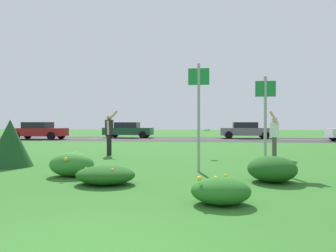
# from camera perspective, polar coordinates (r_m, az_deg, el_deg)

# --- Properties ---
(ground_plane) EXTENTS (120.00, 120.00, 0.00)m
(ground_plane) POSITION_cam_1_polar(r_m,az_deg,el_deg) (15.05, 2.60, -4.56)
(ground_plane) COLOR #2D6B23
(highway_strip) EXTENTS (120.00, 8.47, 0.01)m
(highway_strip) POSITION_cam_1_polar(r_m,az_deg,el_deg) (27.49, 4.87, -2.34)
(highway_strip) COLOR #2D2D30
(highway_strip) RESTS_ON ground
(highway_center_stripe) EXTENTS (120.00, 0.16, 0.00)m
(highway_center_stripe) POSITION_cam_1_polar(r_m,az_deg,el_deg) (27.49, 4.87, -2.33)
(highway_center_stripe) COLOR yellow
(highway_center_stripe) RESTS_ON ground
(daylily_clump_front_center) EXTENTS (1.27, 1.06, 0.39)m
(daylily_clump_front_center) POSITION_cam_1_polar(r_m,az_deg,el_deg) (7.07, -11.00, -8.50)
(daylily_clump_front_center) COLOR #1E5619
(daylily_clump_front_center) RESTS_ON ground
(daylily_clump_front_left) EXTENTS (1.09, 0.98, 0.59)m
(daylily_clump_front_left) POSITION_cam_1_polar(r_m,az_deg,el_deg) (8.33, -16.66, -6.51)
(daylily_clump_front_left) COLOR #337F2D
(daylily_clump_front_left) RESTS_ON ground
(daylily_clump_mid_right) EXTENTS (1.07, 1.12, 0.57)m
(daylily_clump_mid_right) POSITION_cam_1_polar(r_m,az_deg,el_deg) (7.57, 17.92, -7.24)
(daylily_clump_mid_right) COLOR #1E5619
(daylily_clump_mid_right) RESTS_ON ground
(daylily_clump_front_right) EXTENTS (0.96, 0.85, 0.46)m
(daylily_clump_front_right) POSITION_cam_1_polar(r_m,az_deg,el_deg) (5.32, 9.30, -11.27)
(daylily_clump_front_right) COLOR #23661E
(daylily_clump_front_right) RESTS_ON ground
(sign_post_near_path) EXTENTS (0.56, 0.10, 2.90)m
(sign_post_near_path) POSITION_cam_1_polar(r_m,az_deg,el_deg) (8.64, 5.46, 3.38)
(sign_post_near_path) COLOR #93969B
(sign_post_near_path) RESTS_ON ground
(sign_post_by_roadside) EXTENTS (0.56, 0.10, 2.63)m
(sign_post_by_roadside) POSITION_cam_1_polar(r_m,az_deg,el_deg) (9.47, 16.84, 2.17)
(sign_post_by_roadside) COLOR #93969B
(sign_post_by_roadside) RESTS_ON ground
(evergreen_shrub_side) EXTENTS (1.32, 1.32, 1.42)m
(evergreen_shrub_side) POSITION_cam_1_polar(r_m,az_deg,el_deg) (10.79, -26.15, -2.73)
(evergreen_shrub_side) COLOR #19471E
(evergreen_shrub_side) RESTS_ON ground
(person_thrower_dark_shirt) EXTENTS (0.48, 0.49, 1.86)m
(person_thrower_dark_shirt) POSITION_cam_1_polar(r_m,az_deg,el_deg) (13.47, -10.37, -0.86)
(person_thrower_dark_shirt) COLOR #232328
(person_thrower_dark_shirt) RESTS_ON ground
(person_catcher_white_shirt) EXTENTS (0.40, 0.49, 1.79)m
(person_catcher_white_shirt) POSITION_cam_1_polar(r_m,az_deg,el_deg) (12.87, 18.30, -1.23)
(person_catcher_white_shirt) COLOR silver
(person_catcher_white_shirt) RESTS_ON ground
(frisbee_pale_blue) EXTENTS (0.27, 0.26, 0.12)m
(frisbee_pale_blue) POSITION_cam_1_polar(r_m,az_deg,el_deg) (12.44, 6.90, -0.74)
(frisbee_pale_blue) COLOR #ADD6E5
(car_red_leftmost) EXTENTS (4.50, 2.00, 1.45)m
(car_red_leftmost) POSITION_cam_1_polar(r_m,az_deg,el_deg) (29.33, -21.90, -0.75)
(car_red_leftmost) COLOR maroon
(car_red_leftmost) RESTS_ON ground
(car_dark_green_center_left) EXTENTS (4.50, 2.00, 1.45)m
(car_dark_green_center_left) POSITION_cam_1_polar(r_m,az_deg,el_deg) (30.33, -7.08, -0.70)
(car_dark_green_center_left) COLOR #194C2D
(car_dark_green_center_left) RESTS_ON ground
(car_gray_center_right) EXTENTS (4.50, 2.00, 1.45)m
(car_gray_center_right) POSITION_cam_1_polar(r_m,az_deg,el_deg) (29.50, 13.59, -0.73)
(car_gray_center_right) COLOR slate
(car_gray_center_right) RESTS_ON ground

